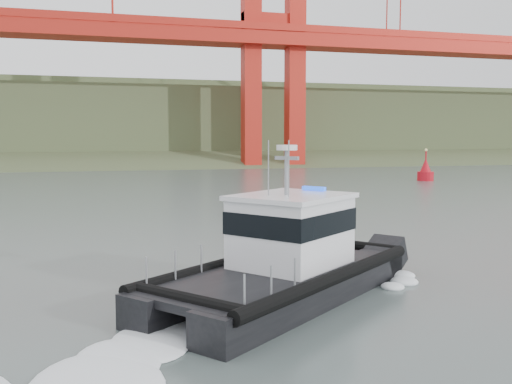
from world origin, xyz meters
TOP-DOWN VIEW (x-y plane):
  - ground at (0.00, 0.00)m, footprint 400.00×400.00m
  - headlands at (0.00, 125.50)m, footprint 500.00×105.36m
  - patrol_boat at (-1.98, -3.90)m, footprint 10.71×9.60m
  - nav_buoy at (30.42, 39.67)m, footprint 1.97×1.97m

SIDE VIEW (x-z plane):
  - ground at x=0.00m, z-range 0.00..0.00m
  - nav_buoy at x=30.42m, z-range -0.97..3.14m
  - patrol_boat at x=-1.98m, z-range -1.28..3.86m
  - headlands at x=0.00m, z-range -6.52..20.61m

